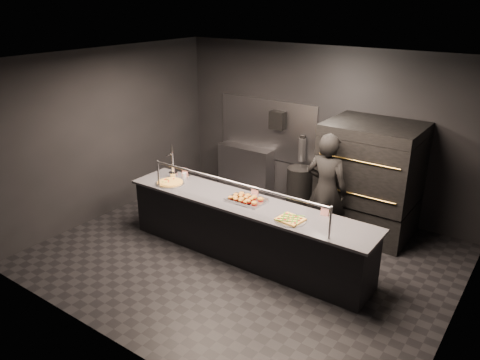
{
  "coord_description": "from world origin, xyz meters",
  "views": [
    {
      "loc": [
        3.62,
        -5.26,
        3.82
      ],
      "look_at": [
        -0.25,
        0.2,
        1.16
      ],
      "focal_mm": 35.0,
      "sensor_mm": 36.0,
      "label": 1
    }
  ],
  "objects_px": {
    "fire_extinguisher": "(302,149)",
    "beer_tap": "(173,168)",
    "pizza_oven": "(370,179)",
    "slider_tray_b": "(248,199)",
    "slider_tray_a": "(241,199)",
    "square_pizza": "(290,220)",
    "service_counter": "(246,229)",
    "prep_shelf": "(246,167)",
    "towel_dispenser": "(278,120)",
    "round_pizza": "(170,183)",
    "worker": "(326,190)",
    "trash_bin": "(299,187)"
  },
  "relations": [
    {
      "from": "towel_dispenser",
      "to": "fire_extinguisher",
      "type": "distance_m",
      "value": 0.74
    },
    {
      "from": "prep_shelf",
      "to": "worker",
      "type": "bearing_deg",
      "value": -27.31
    },
    {
      "from": "prep_shelf",
      "to": "slider_tray_b",
      "type": "bearing_deg",
      "value": -54.82
    },
    {
      "from": "slider_tray_a",
      "to": "trash_bin",
      "type": "distance_m",
      "value": 2.17
    },
    {
      "from": "pizza_oven",
      "to": "beer_tap",
      "type": "relative_size",
      "value": 3.18
    },
    {
      "from": "slider_tray_a",
      "to": "square_pizza",
      "type": "relative_size",
      "value": 1.07
    },
    {
      "from": "fire_extinguisher",
      "to": "slider_tray_a",
      "type": "distance_m",
      "value": 2.41
    },
    {
      "from": "round_pizza",
      "to": "slider_tray_a",
      "type": "xyz_separation_m",
      "value": [
        1.35,
        0.11,
        0.01
      ]
    },
    {
      "from": "fire_extinguisher",
      "to": "worker",
      "type": "relative_size",
      "value": 0.27
    },
    {
      "from": "beer_tap",
      "to": "slider_tray_b",
      "type": "relative_size",
      "value": 1.12
    },
    {
      "from": "slider_tray_b",
      "to": "round_pizza",
      "type": "bearing_deg",
      "value": -174.09
    },
    {
      "from": "fire_extinguisher",
      "to": "square_pizza",
      "type": "bearing_deg",
      "value": -64.8
    },
    {
      "from": "pizza_oven",
      "to": "beer_tap",
      "type": "xyz_separation_m",
      "value": [
        -2.8,
        -1.76,
        0.12
      ]
    },
    {
      "from": "fire_extinguisher",
      "to": "square_pizza",
      "type": "relative_size",
      "value": 1.18
    },
    {
      "from": "slider_tray_a",
      "to": "service_counter",
      "type": "bearing_deg",
      "value": -4.92
    },
    {
      "from": "square_pizza",
      "to": "slider_tray_a",
      "type": "bearing_deg",
      "value": 170.55
    },
    {
      "from": "worker",
      "to": "round_pizza",
      "type": "bearing_deg",
      "value": 26.95
    },
    {
      "from": "fire_extinguisher",
      "to": "slider_tray_b",
      "type": "height_order",
      "value": "fire_extinguisher"
    },
    {
      "from": "fire_extinguisher",
      "to": "trash_bin",
      "type": "bearing_deg",
      "value": -65.97
    },
    {
      "from": "pizza_oven",
      "to": "slider_tray_b",
      "type": "distance_m",
      "value": 2.2
    },
    {
      "from": "slider_tray_a",
      "to": "square_pizza",
      "type": "bearing_deg",
      "value": -9.45
    },
    {
      "from": "prep_shelf",
      "to": "pizza_oven",
      "type": "bearing_deg",
      "value": -8.54
    },
    {
      "from": "towel_dispenser",
      "to": "prep_shelf",
      "type": "bearing_deg",
      "value": -174.29
    },
    {
      "from": "service_counter",
      "to": "square_pizza",
      "type": "xyz_separation_m",
      "value": [
        0.85,
        -0.15,
        0.47
      ]
    },
    {
      "from": "prep_shelf",
      "to": "worker",
      "type": "height_order",
      "value": "worker"
    },
    {
      "from": "square_pizza",
      "to": "slider_tray_b",
      "type": "bearing_deg",
      "value": 166.74
    },
    {
      "from": "pizza_oven",
      "to": "towel_dispenser",
      "type": "xyz_separation_m",
      "value": [
        -2.1,
        0.49,
        0.58
      ]
    },
    {
      "from": "round_pizza",
      "to": "prep_shelf",
      "type": "bearing_deg",
      "value": 93.55
    },
    {
      "from": "beer_tap",
      "to": "towel_dispenser",
      "type": "bearing_deg",
      "value": 72.71
    },
    {
      "from": "fire_extinguisher",
      "to": "worker",
      "type": "bearing_deg",
      "value": -48.96
    },
    {
      "from": "slider_tray_b",
      "to": "slider_tray_a",
      "type": "bearing_deg",
      "value": -157.08
    },
    {
      "from": "slider_tray_b",
      "to": "square_pizza",
      "type": "relative_size",
      "value": 1.25
    },
    {
      "from": "round_pizza",
      "to": "slider_tray_b",
      "type": "relative_size",
      "value": 0.91
    },
    {
      "from": "fire_extinguisher",
      "to": "round_pizza",
      "type": "distance_m",
      "value": 2.73
    },
    {
      "from": "fire_extinguisher",
      "to": "trash_bin",
      "type": "xyz_separation_m",
      "value": [
        0.13,
        -0.29,
        -0.66
      ]
    },
    {
      "from": "pizza_oven",
      "to": "square_pizza",
      "type": "xyz_separation_m",
      "value": [
        -0.35,
        -2.05,
        -0.03
      ]
    },
    {
      "from": "service_counter",
      "to": "prep_shelf",
      "type": "height_order",
      "value": "service_counter"
    },
    {
      "from": "trash_bin",
      "to": "pizza_oven",
      "type": "bearing_deg",
      "value": -8.26
    },
    {
      "from": "towel_dispenser",
      "to": "slider_tray_a",
      "type": "xyz_separation_m",
      "value": [
        0.8,
        -2.38,
        -0.6
      ]
    },
    {
      "from": "worker",
      "to": "towel_dispenser",
      "type": "bearing_deg",
      "value": -38.41
    },
    {
      "from": "beer_tap",
      "to": "slider_tray_a",
      "type": "height_order",
      "value": "beer_tap"
    },
    {
      "from": "trash_bin",
      "to": "worker",
      "type": "distance_m",
      "value": 1.54
    },
    {
      "from": "trash_bin",
      "to": "worker",
      "type": "height_order",
      "value": "worker"
    },
    {
      "from": "pizza_oven",
      "to": "beer_tap",
      "type": "height_order",
      "value": "pizza_oven"
    },
    {
      "from": "pizza_oven",
      "to": "trash_bin",
      "type": "xyz_separation_m",
      "value": [
        -1.42,
        0.21,
        -0.57
      ]
    },
    {
      "from": "service_counter",
      "to": "prep_shelf",
      "type": "bearing_deg",
      "value": 124.59
    },
    {
      "from": "prep_shelf",
      "to": "towel_dispenser",
      "type": "bearing_deg",
      "value": 5.71
    },
    {
      "from": "fire_extinguisher",
      "to": "beer_tap",
      "type": "bearing_deg",
      "value": -118.96
    },
    {
      "from": "pizza_oven",
      "to": "towel_dispenser",
      "type": "distance_m",
      "value": 2.23
    },
    {
      "from": "prep_shelf",
      "to": "slider_tray_a",
      "type": "xyz_separation_m",
      "value": [
        1.5,
        -2.31,
        0.5
      ]
    }
  ]
}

